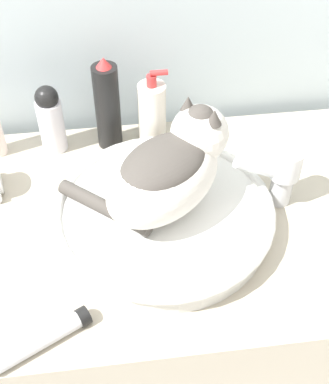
{
  "coord_description": "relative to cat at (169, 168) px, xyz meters",
  "views": [
    {
      "loc": [
        -0.09,
        -0.41,
        1.65
      ],
      "look_at": [
        -0.01,
        0.27,
        0.96
      ],
      "focal_mm": 50.0,
      "sensor_mm": 36.0,
      "label": 1
    }
  ],
  "objects": [
    {
      "name": "cat",
      "position": [
        0.0,
        0.0,
        0.0
      ],
      "size": [
        0.34,
        0.28,
        0.18
      ],
      "rotation": [
        0.0,
        0.0,
        0.71
      ],
      "color": "silver",
      "rests_on": "sink_basin"
    },
    {
      "name": "sink_basin",
      "position": [
        -0.01,
        -0.01,
        -0.11
      ],
      "size": [
        0.42,
        0.42,
        0.06
      ],
      "color": "silver",
      "rests_on": "vanity_counter"
    },
    {
      "name": "vanity_counter",
      "position": [
        -0.0,
        0.01,
        -0.57
      ],
      "size": [
        1.0,
        0.6,
        0.86
      ],
      "color": "#B2A893",
      "rests_on": "ground_plane"
    },
    {
      "name": "soap_pump_bottle",
      "position": [
        0.0,
        0.25,
        -0.06
      ],
      "size": [
        0.06,
        0.06,
        0.18
      ],
      "color": "silver",
      "rests_on": "vanity_counter"
    },
    {
      "name": "hairspray_can_black",
      "position": [
        -0.1,
        0.25,
        -0.04
      ],
      "size": [
        0.05,
        0.05,
        0.22
      ],
      "color": "black",
      "rests_on": "vanity_counter"
    },
    {
      "name": "faucet",
      "position": [
        0.22,
        0.02,
        -0.06
      ],
      "size": [
        0.14,
        0.06,
        0.14
      ],
      "rotation": [
        0.0,
        0.0,
        -2.99
      ],
      "color": "silver",
      "rests_on": "vanity_counter"
    },
    {
      "name": "cream_tube",
      "position": [
        -0.24,
        -0.24,
        -0.13
      ],
      "size": [
        0.16,
        0.1,
        0.03
      ],
      "rotation": [
        0.0,
        0.0,
        0.48
      ],
      "color": "silver",
      "rests_on": "vanity_counter"
    },
    {
      "name": "lotion_bottle_white",
      "position": [
        -0.22,
        0.25,
        -0.06
      ],
      "size": [
        0.06,
        0.06,
        0.16
      ],
      "color": "silver",
      "rests_on": "vanity_counter"
    }
  ]
}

